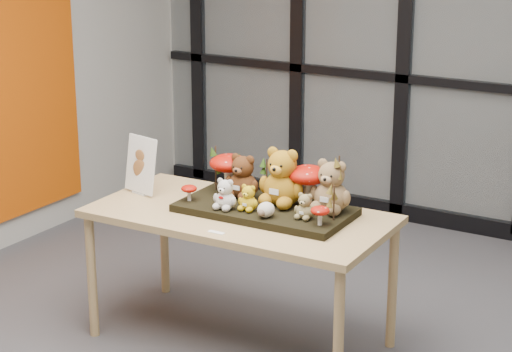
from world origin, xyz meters
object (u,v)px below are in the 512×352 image
Objects in this scene: bear_pooh_yellow at (282,174)px; bear_small_yellow at (249,196)px; plush_cream_hedgehog at (266,209)px; bear_tan_back at (331,183)px; bear_white_bow at (225,192)px; sign_holder at (141,167)px; bear_beige_small at (305,205)px; display_table at (240,225)px; mushroom_back_left at (229,171)px; mushroom_front_right at (320,215)px; diorama_tray at (265,210)px; mushroom_back_right at (308,184)px; mushroom_front_left at (189,192)px; bear_brown_medium at (243,174)px.

bear_small_yellow is (-0.10, -0.17, -0.09)m from bear_pooh_yellow.
bear_small_yellow is at bearing 159.55° from plush_cream_hedgehog.
bear_tan_back reaches higher than bear_white_bow.
bear_beige_small is at bearing 11.92° from sign_holder.
display_table is at bearing -160.16° from bear_tan_back.
mushroom_back_left is at bearing 118.02° from bear_white_bow.
mushroom_front_right is at bearing 9.65° from sign_holder.
diorama_tray is 0.34m from mushroom_back_left.
sign_holder is (-0.81, -0.13, -0.05)m from bear_pooh_yellow.
mushroom_front_right is at bearing 5.69° from plush_cream_hedgehog.
plush_cream_hedgehog is 0.27× the size of sign_holder.
mushroom_back_left is at bearing 161.43° from mushroom_front_right.
bear_small_yellow reaches higher than bear_beige_small.
bear_small_yellow is 0.41m from mushroom_front_right.
bear_pooh_yellow is 3.16× the size of mushroom_front_right.
mushroom_back_left is at bearing -178.44° from mushroom_back_right.
mushroom_back_right is 0.31m from mushroom_front_right.
bear_pooh_yellow reaches higher than mushroom_front_left.
bear_tan_back reaches higher than bear_beige_small.
mushroom_back_right is (0.12, 0.05, -0.05)m from bear_pooh_yellow.
mushroom_back_left is 0.26m from mushroom_front_left.
display_table is at bearing 178.45° from bear_beige_small.
mushroom_back_right is at bearing 22.85° from bear_pooh_yellow.
plush_cream_hedgehog is at bearing -83.54° from bear_pooh_yellow.
bear_white_bow is 0.77× the size of mushroom_back_left.
mushroom_front_right is at bearing -51.13° from mushroom_back_right.
sign_holder reaches higher than mushroom_front_right.
display_table is 16.81× the size of mushroom_front_left.
mushroom_front_right is 0.33× the size of sign_holder.
bear_brown_medium is at bearing -169.87° from mushroom_back_right.
bear_pooh_yellow is at bearing -174.14° from bear_tan_back.
diorama_tray is 5.99× the size of bear_small_yellow.
sign_holder reaches higher than bear_beige_small.
display_table is 6.90× the size of mushroom_back_left.
sign_holder is at bearing 171.19° from bear_white_bow.
bear_tan_back is 0.24m from mushroom_front_right.
bear_white_bow is 0.25m from plush_cream_hedgehog.
bear_brown_medium is at bearing -176.45° from bear_tan_back.
sign_holder is at bearing -169.24° from bear_brown_medium.
bear_brown_medium is 0.30m from mushroom_front_left.
bear_white_bow is 0.42m from bear_beige_small.
bear_white_bow is at bearing -176.84° from mushroom_front_right.
bear_white_bow reaches higher than mushroom_front_left.
mushroom_front_right is 1.12m from sign_holder.
bear_small_yellow is 0.47× the size of sign_holder.
mushroom_back_left is 0.49m from sign_holder.
bear_tan_back is at bearing 28.25° from bear_small_yellow.
bear_beige_small is (0.26, -0.06, 0.09)m from diorama_tray.
mushroom_back_left reaches higher than plush_cream_hedgehog.
bear_tan_back is (0.32, 0.11, 0.17)m from diorama_tray.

